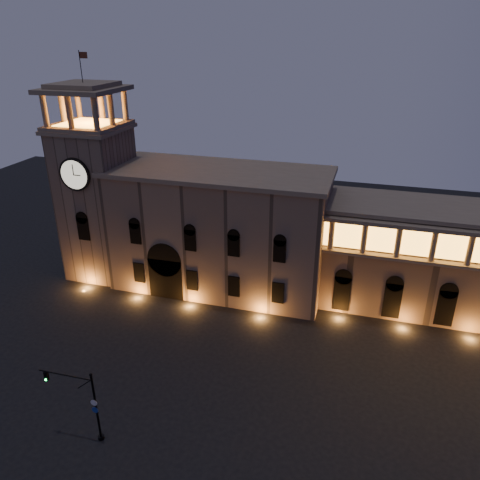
{
  "coord_description": "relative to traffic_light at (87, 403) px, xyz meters",
  "views": [
    {
      "loc": [
        17.93,
        -36.08,
        34.84
      ],
      "look_at": [
        2.83,
        16.0,
        10.39
      ],
      "focal_mm": 35.0,
      "sensor_mm": 36.0,
      "label": 1
    }
  ],
  "objects": [
    {
      "name": "clock_tower",
      "position": [
        -16.09,
        29.83,
        8.47
      ],
      "size": [
        9.8,
        9.8,
        32.4
      ],
      "color": "#78614E",
      "rests_on": "ground"
    },
    {
      "name": "colonnade_wing",
      "position": [
        36.41,
        32.77,
        3.3
      ],
      "size": [
        40.6,
        11.5,
        14.5
      ],
      "color": "brown",
      "rests_on": "ground"
    },
    {
      "name": "traffic_light",
      "position": [
        0.0,
        0.0,
        0.0
      ],
      "size": [
        5.59,
        0.62,
        7.67
      ],
      "rotation": [
        0.0,
        0.0,
        0.02
      ],
      "color": "black",
      "rests_on": "ground"
    },
    {
      "name": "government_building",
      "position": [
        2.34,
        30.78,
        4.74
      ],
      "size": [
        30.8,
        12.8,
        17.6
      ],
      "color": "#78614E",
      "rests_on": "ground"
    },
    {
      "name": "ground",
      "position": [
        4.41,
        8.85,
        -4.03
      ],
      "size": [
        160.0,
        160.0,
        0.0
      ],
      "primitive_type": "plane",
      "color": "black",
      "rests_on": "ground"
    }
  ]
}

